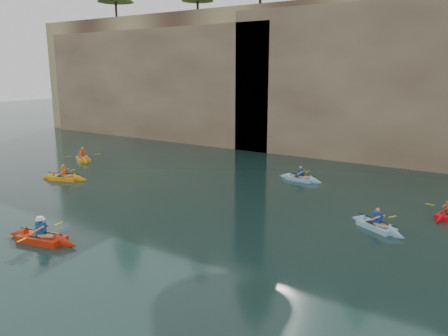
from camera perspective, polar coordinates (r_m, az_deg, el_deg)
The scene contains 11 objects.
ground at distance 14.39m, azimuth -10.30°, elevation -14.42°, with size 160.00×160.00×0.00m, color black.
cliff at distance 40.17m, azimuth 20.82°, elevation 11.17°, with size 70.00×16.00×12.00m, color tan.
cliff_slab_west at distance 43.02m, azimuth -9.22°, elevation 10.91°, with size 26.00×2.40×10.56m, color tan.
cliff_slab_center at distance 32.52m, azimuth 21.28°, elevation 10.43°, with size 24.00×2.40×11.40m, color tan.
sea_cave_west at distance 41.43m, azimuth -7.62°, elevation 6.35°, with size 4.50×1.00×4.00m, color black.
sea_cave_center at distance 34.06m, azimuth 10.58°, elevation 4.20°, with size 3.50×1.00×3.20m, color black.
main_kayaker at distance 18.46m, azimuth -22.70°, elevation -8.42°, with size 3.46×2.27×1.25m.
kayaker_orange at distance 28.11m, azimuth -20.16°, elevation -1.18°, with size 3.15×2.22×1.18m.
kayaker_ltblue_near at distance 19.47m, azimuth 19.30°, elevation -7.14°, with size 2.87×2.03×1.14m.
kayaker_yellow at distance 33.52m, azimuth -17.90°, elevation 1.16°, with size 3.06×2.23×1.27m.
kayaker_ltblue_mid at distance 26.63m, azimuth 9.93°, elevation -1.33°, with size 2.97×2.21×1.11m.
Camera 1 is at (9.00, -9.14, 6.51)m, focal length 35.00 mm.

